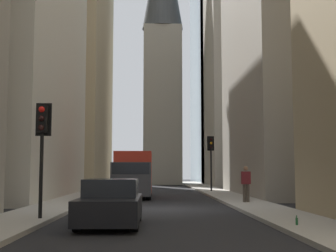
% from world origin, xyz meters
% --- Properties ---
extents(ground_plane, '(135.00, 135.00, 0.00)m').
position_xyz_m(ground_plane, '(0.00, 0.00, 0.00)').
color(ground_plane, black).
extents(sidewalk_right, '(90.00, 2.20, 0.14)m').
position_xyz_m(sidewalk_right, '(0.00, 4.50, 0.07)').
color(sidewalk_right, '#A8A399').
rests_on(sidewalk_right, ground_plane).
extents(sidewalk_left, '(90.00, 2.20, 0.14)m').
position_xyz_m(sidewalk_left, '(0.00, -4.50, 0.07)').
color(sidewalk_left, '#A8A399').
rests_on(sidewalk_left, ground_plane).
extents(building_left_far, '(12.64, 10.50, 33.35)m').
position_xyz_m(building_left_far, '(29.21, -10.60, 16.69)').
color(building_left_far, '#A8A091').
rests_on(building_left_far, ground_plane).
extents(building_right_far, '(17.33, 10.50, 31.38)m').
position_xyz_m(building_right_far, '(30.45, 10.59, 15.70)').
color(building_right_far, '#9E8966').
rests_on(building_right_far, ground_plane).
extents(church_spire, '(5.14, 5.14, 34.74)m').
position_xyz_m(church_spire, '(36.41, -0.88, 18.19)').
color(church_spire, '#B7B2A5').
rests_on(church_spire, ground_plane).
extents(delivery_truck, '(6.46, 2.25, 2.84)m').
position_xyz_m(delivery_truck, '(8.29, 1.40, 1.46)').
color(delivery_truck, red).
rests_on(delivery_truck, ground_plane).
extents(sedan_black, '(4.30, 1.78, 1.42)m').
position_xyz_m(sedan_black, '(-6.25, 1.40, 0.66)').
color(sedan_black, black).
rests_on(sedan_black, ground_plane).
extents(traffic_light_foreground, '(0.43, 0.52, 3.78)m').
position_xyz_m(traffic_light_foreground, '(-5.30, 3.78, 2.91)').
color(traffic_light_foreground, black).
rests_on(traffic_light_foreground, sidewalk_right).
extents(traffic_light_midblock, '(0.43, 0.52, 4.17)m').
position_xyz_m(traffic_light_midblock, '(14.55, -4.22, 3.20)').
color(traffic_light_midblock, black).
rests_on(traffic_light_midblock, sidewalk_left).
extents(pedestrian, '(0.26, 0.44, 1.75)m').
position_xyz_m(pedestrian, '(2.14, -4.41, 1.10)').
color(pedestrian, '#473D33').
rests_on(pedestrian, sidewalk_left).
extents(discarded_bottle, '(0.07, 0.07, 0.27)m').
position_xyz_m(discarded_bottle, '(-7.41, -3.95, 0.25)').
color(discarded_bottle, '#236033').
rests_on(discarded_bottle, sidewalk_left).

